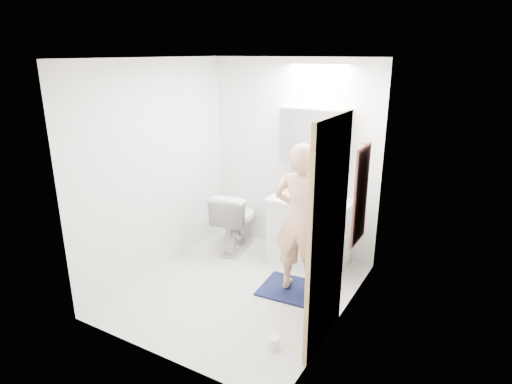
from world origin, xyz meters
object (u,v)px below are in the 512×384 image
Objects in this scene: vanity_cabinet at (310,233)px; person at (301,219)px; toilet at (236,220)px; toothbrush_cup at (330,194)px; toilet_paper_roll at (274,342)px; medicine_cabinet at (314,137)px; soap_bottle_b at (303,186)px; soap_bottle_a at (291,183)px.

person is at bearing -75.92° from vanity_cabinet.
toilet reaches higher than vanity_cabinet.
toilet is 1.27m from toothbrush_cup.
toilet_paper_roll is (0.20, -1.79, -0.82)m from toothbrush_cup.
toothbrush_cup is 0.89× the size of toilet_paper_roll.
medicine_cabinet reaches higher than person.
toilet_paper_roll is at bearing -76.16° from medicine_cabinet.
soap_bottle_b is at bearing -71.39° from person.
soap_bottle_a is 1.27× the size of soap_bottle_b.
soap_bottle_a reaches higher than toilet_paper_roll.
person is at bearing -67.34° from soap_bottle_b.
medicine_cabinet is 1.16m from person.
toilet is 1.37m from person.
vanity_cabinet reaches higher than toilet_paper_roll.
toilet_paper_roll is at bearing 120.36° from toilet.
medicine_cabinet is (-0.09, 0.21, 1.11)m from vanity_cabinet.
person is 0.96m from soap_bottle_b.
vanity_cabinet is 1.13m from medicine_cabinet.
vanity_cabinet is at bearing -67.23° from medicine_cabinet.
toilet_paper_roll is (1.34, -1.52, -0.35)m from toilet.
vanity_cabinet is 0.57× the size of person.
toilet_paper_roll is (0.56, -1.81, -0.85)m from soap_bottle_b.
person is 16.14× the size of toothbrush_cup.
vanity_cabinet is 9.18× the size of toothbrush_cup.
toothbrush_cup is (-0.01, 0.86, 0.03)m from person.
soap_bottle_a is at bearing -62.99° from person.
toothbrush_cup is (1.14, 0.28, 0.47)m from toilet.
person is 1.24m from toilet_paper_roll.
soap_bottle_b is at bearing 136.87° from vanity_cabinet.
person is 0.86m from toothbrush_cup.
vanity_cabinet is 8.18× the size of toilet_paper_roll.
person reaches higher than toilet.
toothbrush_cup is (0.36, -0.02, -0.03)m from soap_bottle_b.
soap_bottle_a is (-0.34, 0.15, 0.53)m from vanity_cabinet.
soap_bottle_a reaches higher than toothbrush_cup.
vanity_cabinet is 1.71m from toilet_paper_roll.
toilet is 3.91× the size of soap_bottle_a.
soap_bottle_a is at bearing -168.61° from toilet.
toilet_paper_roll is at bearing 97.47° from person.
medicine_cabinet is at bearing 168.89° from toothbrush_cup.
soap_bottle_b is 1.63× the size of toothbrush_cup.
medicine_cabinet is 8.98× the size of toothbrush_cup.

